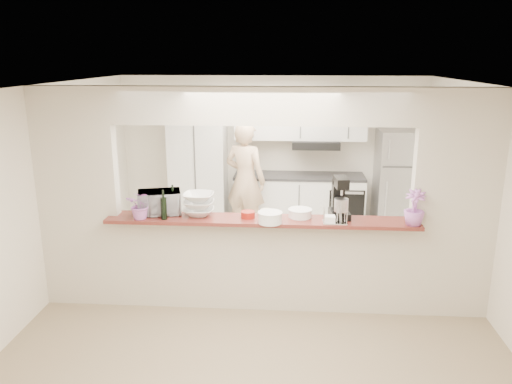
# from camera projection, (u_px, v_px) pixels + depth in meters

# --- Properties ---
(floor) EXTENTS (6.00, 6.00, 0.00)m
(floor) POSITION_uv_depth(u_px,v_px,m) (261.00, 307.00, 5.76)
(floor) COLOR #9C8969
(floor) RESTS_ON ground
(tile_overlay) EXTENTS (5.00, 2.90, 0.01)m
(tile_overlay) POSITION_uv_depth(u_px,v_px,m) (268.00, 255.00, 7.25)
(tile_overlay) COLOR beige
(tile_overlay) RESTS_ON floor
(partition) EXTENTS (5.00, 0.15, 2.50)m
(partition) POSITION_uv_depth(u_px,v_px,m) (262.00, 182.00, 5.37)
(partition) COLOR beige
(partition) RESTS_ON floor
(bar_counter) EXTENTS (3.40, 0.38, 1.09)m
(bar_counter) POSITION_uv_depth(u_px,v_px,m) (262.00, 261.00, 5.61)
(bar_counter) COLOR beige
(bar_counter) RESTS_ON floor
(kitchen_cabinets) EXTENTS (3.15, 0.62, 2.25)m
(kitchen_cabinets) POSITION_uv_depth(u_px,v_px,m) (260.00, 172.00, 8.14)
(kitchen_cabinets) COLOR silver
(kitchen_cabinets) RESTS_ON floor
(refrigerator) EXTENTS (0.75, 0.70, 1.70)m
(refrigerator) POSITION_uv_depth(u_px,v_px,m) (400.00, 183.00, 7.95)
(refrigerator) COLOR #A2A2A7
(refrigerator) RESTS_ON floor
(flower_left) EXTENTS (0.32, 0.29, 0.32)m
(flower_left) POSITION_uv_depth(u_px,v_px,m) (141.00, 205.00, 5.38)
(flower_left) COLOR #EE7ECB
(flower_left) RESTS_ON bar_counter
(wine_bottle_a) EXTENTS (0.07, 0.07, 0.33)m
(wine_bottle_a) POSITION_uv_depth(u_px,v_px,m) (164.00, 208.00, 5.37)
(wine_bottle_a) COLOR black
(wine_bottle_a) RESTS_ON bar_counter
(wine_bottle_b) EXTENTS (0.07, 0.07, 0.33)m
(wine_bottle_b) POSITION_uv_depth(u_px,v_px,m) (173.00, 202.00, 5.58)
(wine_bottle_b) COLOR black
(wine_bottle_b) RESTS_ON bar_counter
(toaster_oven) EXTENTS (0.53, 0.43, 0.26)m
(toaster_oven) POSITION_uv_depth(u_px,v_px,m) (159.00, 202.00, 5.57)
(toaster_oven) COLOR #A9A8AD
(toaster_oven) RESTS_ON bar_counter
(serving_bowls) EXTENTS (0.34, 0.34, 0.25)m
(serving_bowls) POSITION_uv_depth(u_px,v_px,m) (199.00, 205.00, 5.51)
(serving_bowls) COLOR silver
(serving_bowls) RESTS_ON bar_counter
(plate_stack_a) EXTENTS (0.26, 0.26, 0.12)m
(plate_stack_a) POSITION_uv_depth(u_px,v_px,m) (270.00, 217.00, 5.27)
(plate_stack_a) COLOR white
(plate_stack_a) RESTS_ON bar_counter
(plate_stack_b) EXTENTS (0.26, 0.26, 0.09)m
(plate_stack_b) POSITION_uv_depth(u_px,v_px,m) (300.00, 213.00, 5.47)
(plate_stack_b) COLOR white
(plate_stack_b) RESTS_ON bar_counter
(red_bowl) EXTENTS (0.15, 0.15, 0.07)m
(red_bowl) POSITION_uv_depth(u_px,v_px,m) (248.00, 215.00, 5.45)
(red_bowl) COLOR maroon
(red_bowl) RESTS_ON bar_counter
(tan_bowl) EXTENTS (0.14, 0.14, 0.06)m
(tan_bowl) POSITION_uv_depth(u_px,v_px,m) (267.00, 212.00, 5.54)
(tan_bowl) COLOR beige
(tan_bowl) RESTS_ON bar_counter
(utensil_caddy) EXTENTS (0.25, 0.15, 0.24)m
(utensil_caddy) POSITION_uv_depth(u_px,v_px,m) (335.00, 214.00, 5.25)
(utensil_caddy) COLOR silver
(utensil_caddy) RESTS_ON bar_counter
(stand_mixer) EXTENTS (0.23, 0.33, 0.45)m
(stand_mixer) POSITION_uv_depth(u_px,v_px,m) (340.00, 199.00, 5.43)
(stand_mixer) COLOR black
(stand_mixer) RESTS_ON bar_counter
(flower_right) EXTENTS (0.26, 0.26, 0.38)m
(flower_right) POSITION_uv_depth(u_px,v_px,m) (415.00, 208.00, 5.17)
(flower_right) COLOR #B360AD
(flower_right) RESTS_ON bar_counter
(person) EXTENTS (0.79, 0.67, 1.84)m
(person) POSITION_uv_depth(u_px,v_px,m) (245.00, 181.00, 7.76)
(person) COLOR tan
(person) RESTS_ON floor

